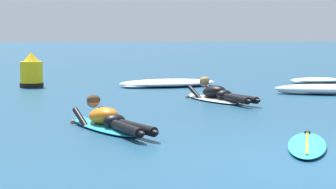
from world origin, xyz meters
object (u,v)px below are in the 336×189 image
object	(u,v)px
surfer_near	(108,121)
channel_marker_buoy	(31,74)
drifting_surfboard	(307,144)
surfer_far	(218,95)

from	to	relation	value
surfer_near	channel_marker_buoy	xyz separation A→B (m)	(-1.98, 7.55, 0.22)
drifting_surfboard	surfer_near	bearing A→B (deg)	146.49
drifting_surfboard	channel_marker_buoy	xyz separation A→B (m)	(-4.56, 9.26, 0.33)
surfer_near	drifting_surfboard	world-z (taller)	surfer_near
surfer_near	surfer_far	xyz separation A→B (m)	(2.34, 3.76, -0.00)
channel_marker_buoy	surfer_far	bearing A→B (deg)	-41.31
surfer_far	drifting_surfboard	bearing A→B (deg)	-87.42
surfer_far	channel_marker_buoy	distance (m)	5.75
surfer_near	channel_marker_buoy	bearing A→B (deg)	104.67
surfer_near	surfer_far	distance (m)	4.43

